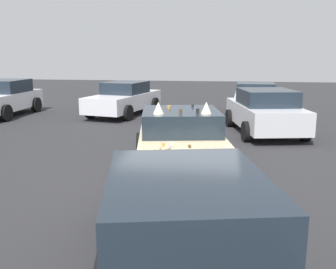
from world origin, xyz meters
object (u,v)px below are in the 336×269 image
(art_car_decorated, at_px, (181,143))
(parked_sedan_far_right, at_px, (265,111))
(parked_sedan_behind_left, at_px, (183,230))
(parked_sedan_near_left, at_px, (3,98))
(parked_sedan_behind_right, at_px, (255,99))
(parked_sedan_far_left, at_px, (124,99))

(art_car_decorated, distance_m, parked_sedan_far_right, 5.33)
(parked_sedan_far_right, xyz_separation_m, parked_sedan_behind_left, (-9.13, 1.77, -0.01))
(art_car_decorated, xyz_separation_m, parked_sedan_near_left, (7.03, 8.56, 0.06))
(parked_sedan_far_right, bearing_deg, parked_sedan_behind_right, -10.66)
(parked_sedan_near_left, bearing_deg, parked_sedan_far_left, 100.95)
(parked_sedan_near_left, relative_size, parked_sedan_behind_right, 1.00)
(art_car_decorated, relative_size, parked_sedan_near_left, 1.11)
(parked_sedan_far_right, distance_m, parked_sedan_far_left, 6.59)
(parked_sedan_far_right, bearing_deg, parked_sedan_far_left, 49.12)
(parked_sedan_near_left, bearing_deg, parked_sedan_behind_right, 98.55)
(parked_sedan_behind_left, relative_size, parked_sedan_far_left, 1.02)
(parked_sedan_far_left, relative_size, parked_sedan_behind_right, 1.16)
(parked_sedan_far_right, distance_m, parked_sedan_behind_right, 3.96)
(parked_sedan_near_left, height_order, parked_sedan_far_left, parked_sedan_near_left)
(parked_sedan_far_right, bearing_deg, art_car_decorated, 143.44)
(parked_sedan_far_left, xyz_separation_m, parked_sedan_behind_right, (0.70, -5.69, -0.00))
(art_car_decorated, xyz_separation_m, parked_sedan_far_right, (4.82, -2.28, 0.04))
(parked_sedan_behind_right, bearing_deg, parked_sedan_near_left, 102.24)
(art_car_decorated, distance_m, parked_sedan_behind_left, 4.34)
(art_car_decorated, relative_size, parked_sedan_behind_right, 1.12)
(art_car_decorated, distance_m, parked_sedan_near_left, 11.08)
(parked_sedan_far_right, bearing_deg, parked_sedan_behind_left, 157.79)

